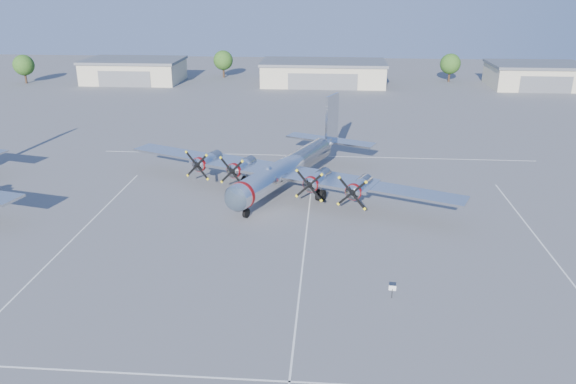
# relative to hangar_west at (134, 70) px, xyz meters

# --- Properties ---
(ground) EXTENTS (260.00, 260.00, 0.00)m
(ground) POSITION_rel_hangar_west_xyz_m (45.00, -81.96, -2.71)
(ground) COLOR #515153
(ground) RESTS_ON ground
(parking_lines) EXTENTS (60.00, 50.08, 0.01)m
(parking_lines) POSITION_rel_hangar_west_xyz_m (45.00, -83.71, -2.71)
(parking_lines) COLOR silver
(parking_lines) RESTS_ON ground
(hangar_west) EXTENTS (22.60, 14.60, 5.40)m
(hangar_west) POSITION_rel_hangar_west_xyz_m (0.00, 0.00, 0.00)
(hangar_west) COLOR beige
(hangar_west) RESTS_ON ground
(hangar_center) EXTENTS (28.60, 14.60, 5.40)m
(hangar_center) POSITION_rel_hangar_west_xyz_m (45.00, -0.00, -0.00)
(hangar_center) COLOR beige
(hangar_center) RESTS_ON ground
(hangar_east) EXTENTS (20.60, 14.60, 5.40)m
(hangar_east) POSITION_rel_hangar_west_xyz_m (93.00, 0.00, 0.00)
(hangar_east) COLOR beige
(hangar_east) RESTS_ON ground
(tree_far_west) EXTENTS (4.80, 4.80, 6.64)m
(tree_far_west) POSITION_rel_hangar_west_xyz_m (-25.00, -3.96, 1.51)
(tree_far_west) COLOR #382619
(tree_far_west) RESTS_ON ground
(tree_west) EXTENTS (4.80, 4.80, 6.64)m
(tree_west) POSITION_rel_hangar_west_xyz_m (20.00, 8.04, 1.51)
(tree_west) COLOR #382619
(tree_west) RESTS_ON ground
(tree_east) EXTENTS (4.80, 4.80, 6.64)m
(tree_east) POSITION_rel_hangar_west_xyz_m (75.00, 6.04, 1.51)
(tree_east) COLOR #382619
(tree_east) RESTS_ON ground
(main_bomber_b29) EXTENTS (48.78, 42.02, 9.07)m
(main_bomber_b29) POSITION_rel_hangar_west_xyz_m (42.46, -70.28, -2.71)
(main_bomber_b29) COLOR silver
(main_bomber_b29) RESTS_ON ground
(info_placard) EXTENTS (0.57, 0.10, 1.08)m
(info_placard) POSITION_rel_hangar_west_xyz_m (52.16, -93.74, -1.96)
(info_placard) COLOR black
(info_placard) RESTS_ON ground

